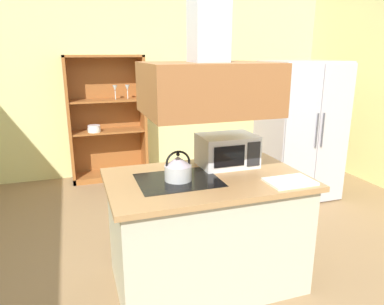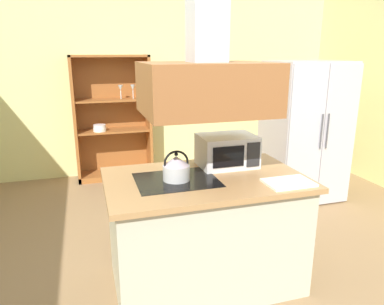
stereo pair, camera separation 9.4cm
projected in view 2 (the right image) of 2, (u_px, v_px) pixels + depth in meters
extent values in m
plane|color=#8D6C4A|center=(214.00, 274.00, 3.06)|extent=(7.80, 7.80, 0.00)
cube|color=beige|center=(147.00, 83.00, 5.46)|extent=(6.00, 0.12, 2.70)
cube|color=beige|center=(205.00, 233.00, 2.87)|extent=(1.42, 0.86, 0.86)
cube|color=#A97D4C|center=(205.00, 180.00, 2.74)|extent=(1.50, 0.94, 0.04)
cube|color=black|center=(177.00, 180.00, 2.68)|extent=(0.60, 0.48, 0.00)
cube|color=#94592F|center=(206.00, 88.00, 2.56)|extent=(0.90, 0.70, 0.36)
cube|color=#BBB3B5|center=(304.00, 131.00, 4.51)|extent=(0.90, 0.72, 1.71)
cube|color=#B6B6C1|center=(305.00, 139.00, 4.10)|extent=(0.44, 0.03, 1.67)
cube|color=#BAB5BD|center=(339.00, 137.00, 4.23)|extent=(0.44, 0.03, 1.67)
cylinder|color=#4C4C51|center=(322.00, 131.00, 4.10)|extent=(0.02, 0.02, 0.40)
cylinder|color=#4C4C51|center=(328.00, 131.00, 4.13)|extent=(0.02, 0.02, 0.40)
cube|color=#995828|center=(75.00, 120.00, 5.05)|extent=(0.04, 0.40, 1.77)
cube|color=#995828|center=(148.00, 117.00, 5.34)|extent=(0.04, 0.40, 1.77)
cube|color=#995828|center=(109.00, 56.00, 4.96)|extent=(1.08, 0.40, 0.03)
cube|color=#995828|center=(116.00, 174.00, 5.42)|extent=(1.08, 0.40, 0.08)
cube|color=#995828|center=(112.00, 116.00, 5.37)|extent=(1.08, 0.02, 1.77)
cube|color=#995828|center=(113.00, 131.00, 5.24)|extent=(1.00, 0.36, 0.02)
cube|color=#995828|center=(112.00, 100.00, 5.12)|extent=(1.00, 0.36, 0.02)
cylinder|color=white|center=(100.00, 130.00, 5.13)|extent=(0.18, 0.18, 0.05)
cylinder|color=white|center=(100.00, 126.00, 5.12)|extent=(0.17, 0.17, 0.05)
cylinder|color=silver|center=(121.00, 95.00, 5.10)|extent=(0.01, 0.01, 0.12)
cone|color=silver|center=(120.00, 88.00, 5.07)|extent=(0.07, 0.07, 0.08)
cylinder|color=silver|center=(133.00, 94.00, 5.15)|extent=(0.01, 0.01, 0.12)
cone|color=silver|center=(133.00, 87.00, 5.12)|extent=(0.07, 0.07, 0.08)
cylinder|color=#B7B9BA|center=(176.00, 173.00, 2.66)|extent=(0.20, 0.20, 0.11)
cone|color=#BBB2C7|center=(176.00, 161.00, 2.64)|extent=(0.19, 0.19, 0.07)
sphere|color=black|center=(176.00, 154.00, 2.62)|extent=(0.03, 0.03, 0.03)
torus|color=black|center=(176.00, 163.00, 2.64)|extent=(0.19, 0.02, 0.19)
cube|color=white|center=(289.00, 183.00, 2.60)|extent=(0.34, 0.24, 0.02)
cube|color=silver|center=(227.00, 151.00, 2.98)|extent=(0.46, 0.34, 0.26)
cube|color=black|center=(229.00, 157.00, 2.80)|extent=(0.26, 0.01, 0.17)
cube|color=#262628|center=(253.00, 155.00, 2.86)|extent=(0.11, 0.01, 0.20)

